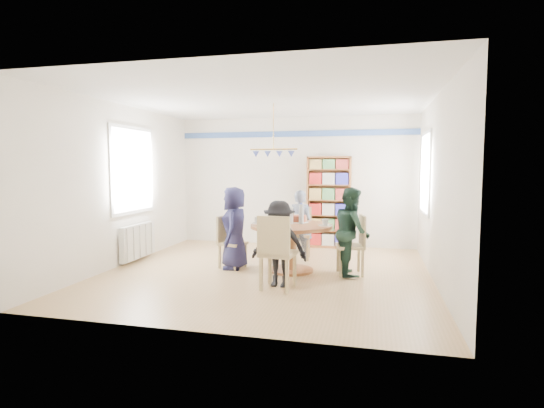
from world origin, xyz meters
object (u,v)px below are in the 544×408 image
(radiator, at_px, (138,241))
(chair_left, at_px, (229,239))
(chair_near, at_px, (276,249))
(bookshelf, at_px, (329,203))
(person_right, at_px, (352,231))
(dining_table, at_px, (291,237))
(chair_right, at_px, (355,242))
(person_near, at_px, (279,244))
(chair_far, at_px, (300,230))
(person_left, at_px, (234,228))
(person_far, at_px, (300,225))

(radiator, distance_m, chair_left, 1.74)
(chair_near, height_order, bookshelf, bookshelf)
(chair_left, xyz_separation_m, person_right, (1.99, -0.03, 0.20))
(dining_table, bearing_deg, chair_right, 2.23)
(chair_right, xyz_separation_m, person_near, (-1.00, -0.92, 0.09))
(person_right, xyz_separation_m, bookshelf, (-0.57, 2.16, 0.25))
(chair_far, xyz_separation_m, person_right, (0.98, -1.02, 0.16))
(chair_left, distance_m, person_right, 2.01)
(dining_table, bearing_deg, person_right, 0.26)
(person_left, distance_m, person_far, 1.29)
(person_near, height_order, bookshelf, bookshelf)
(radiator, height_order, bookshelf, bookshelf)
(dining_table, relative_size, person_far, 1.04)
(person_far, xyz_separation_m, person_near, (0.01, -1.74, -0.03))
(person_left, xyz_separation_m, person_far, (0.93, 0.89, -0.04))
(radiator, bearing_deg, person_near, -19.83)
(bookshelf, bearing_deg, person_right, -75.12)
(person_right, height_order, bookshelf, bookshelf)
(radiator, height_order, person_left, person_left)
(chair_left, relative_size, chair_near, 0.84)
(radiator, bearing_deg, chair_right, -1.25)
(chair_left, height_order, chair_near, chair_near)
(person_far, bearing_deg, chair_right, 149.42)
(bookshelf, bearing_deg, chair_near, -96.53)
(chair_right, relative_size, person_left, 0.69)
(chair_far, height_order, person_far, person_far)
(chair_right, relative_size, bookshelf, 0.49)
(radiator, distance_m, bookshelf, 3.80)
(chair_near, xyz_separation_m, person_right, (0.94, 1.08, 0.12))
(chair_left, distance_m, bookshelf, 2.60)
(chair_right, xyz_separation_m, chair_near, (-1.00, -1.11, 0.05))
(person_left, distance_m, person_right, 1.88)
(dining_table, xyz_separation_m, person_far, (-0.01, 0.86, 0.07))
(dining_table, height_order, chair_right, chair_right)
(person_far, bearing_deg, chair_left, 47.16)
(chair_far, distance_m, person_right, 1.42)
(chair_left, xyz_separation_m, chair_far, (1.01, 0.99, 0.04))
(chair_right, distance_m, person_near, 1.36)
(bookshelf, bearing_deg, person_near, -96.96)
(chair_far, bearing_deg, person_far, -78.27)
(chair_left, relative_size, person_right, 0.63)
(person_right, relative_size, person_near, 1.13)
(chair_far, xyz_separation_m, bookshelf, (0.41, 1.14, 0.41))
(chair_near, bearing_deg, bookshelf, 83.47)
(radiator, xyz_separation_m, person_right, (3.73, -0.12, 0.33))
(chair_left, distance_m, person_far, 1.34)
(chair_near, bearing_deg, person_near, 90.43)
(chair_right, height_order, person_near, person_near)
(dining_table, xyz_separation_m, chair_near, (-0.00, -1.07, 0.00))
(radiator, xyz_separation_m, chair_left, (1.73, -0.09, 0.12))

